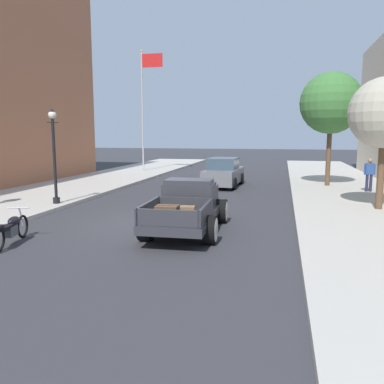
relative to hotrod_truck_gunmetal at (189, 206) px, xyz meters
The scene contains 8 objects.
ground_plane 1.46m from the hotrod_truck_gunmetal, 160.71° to the left, with size 140.00×140.00×0.00m, color #333338.
hotrod_truck_gunmetal is the anchor object (origin of this frame).
motorcycle_parked 5.14m from the hotrod_truck_gunmetal, 146.56° to the right, with size 0.72×2.08×0.93m.
car_background_grey 10.55m from the hotrod_truck_gunmetal, 92.42° to the left, with size 2.03×4.38×1.65m.
pedestrian_sidewalk_right 11.51m from the hotrod_truck_gunmetal, 52.17° to the left, with size 0.53×0.22×1.65m.
street_lamp_near 6.92m from the hotrod_truck_gunmetal, 157.75° to the left, with size 0.50×0.32×3.85m.
flagpole 19.83m from the hotrod_truck_gunmetal, 113.43° to the left, with size 1.74×0.16×9.16m.
street_tree_second 12.93m from the hotrod_truck_gunmetal, 64.54° to the left, with size 3.33×3.33×6.17m.
Camera 1 is at (4.01, -12.34, 2.97)m, focal length 37.08 mm.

